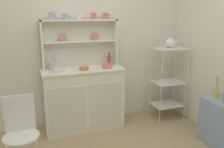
{
  "coord_description": "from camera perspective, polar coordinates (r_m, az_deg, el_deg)",
  "views": [
    {
      "loc": [
        -0.79,
        -1.84,
        1.66
      ],
      "look_at": [
        0.28,
        1.12,
        0.85
      ],
      "focal_mm": 38.01,
      "sensor_mm": 36.0,
      "label": 1
    }
  ],
  "objects": [
    {
      "name": "bowl_cream_small",
      "position": [
        3.39,
        -1.21,
        1.92
      ],
      "size": [
        0.14,
        0.14,
        0.06
      ],
      "primitive_type": "cylinder",
      "color": "#D17A84",
      "rests_on": "hutch_cabinet"
    },
    {
      "name": "porcelain_teapot",
      "position": [
        3.74,
        13.84,
        7.25
      ],
      "size": [
        0.24,
        0.15,
        0.17
      ],
      "color": "white",
      "rests_on": "bakers_rack"
    },
    {
      "name": "cup_cream_2",
      "position": [
        3.41,
        -7.93,
        13.56
      ],
      "size": [
        0.08,
        0.07,
        0.08
      ],
      "color": "silver",
      "rests_on": "hutch_shelf_unit"
    },
    {
      "name": "utensil_jar",
      "position": [
        3.38,
        -14.45,
        1.89
      ],
      "size": [
        0.08,
        0.08,
        0.22
      ],
      "color": "#B2B7C6",
      "rests_on": "hutch_cabinet"
    },
    {
      "name": "cup_lilac_0",
      "position": [
        3.35,
        -14.3,
        13.4
      ],
      "size": [
        0.09,
        0.07,
        0.09
      ],
      "color": "#B79ECC",
      "rests_on": "hutch_shelf_unit"
    },
    {
      "name": "bakers_rack",
      "position": [
        3.84,
        13.37,
        -0.87
      ],
      "size": [
        0.47,
        0.36,
        1.15
      ],
      "color": "silver",
      "rests_on": "ground"
    },
    {
      "name": "jam_bottle",
      "position": [
        3.56,
        -0.67,
        3.28
      ],
      "size": [
        0.06,
        0.06,
        0.19
      ],
      "color": "#B74C47",
      "rests_on": "hutch_cabinet"
    },
    {
      "name": "bowl_floral_medium",
      "position": [
        3.3,
        -6.76,
        1.35
      ],
      "size": [
        0.13,
        0.13,
        0.05
      ],
      "primitive_type": "cylinder",
      "color": "#C67556",
      "rests_on": "hutch_cabinet"
    },
    {
      "name": "cup_sky_1",
      "position": [
        3.37,
        -11.09,
        13.43
      ],
      "size": [
        0.09,
        0.08,
        0.08
      ],
      "color": "#8EB2D1",
      "rests_on": "hutch_shelf_unit"
    },
    {
      "name": "bowl_mixing_large",
      "position": [
        3.25,
        -12.55,
        0.86
      ],
      "size": [
        0.16,
        0.16,
        0.05
      ],
      "primitive_type": "cylinder",
      "color": "silver",
      "rests_on": "hutch_cabinet"
    },
    {
      "name": "flower_vase",
      "position": [
        3.31,
        23.75,
        -3.54
      ],
      "size": [
        0.07,
        0.07,
        0.31
      ],
      "color": "#DBB760",
      "rests_on": "side_shelf_blue"
    },
    {
      "name": "cup_terracotta_4",
      "position": [
        3.51,
        -1.56,
        13.79
      ],
      "size": [
        0.1,
        0.08,
        0.09
      ],
      "color": "#C67556",
      "rests_on": "hutch_shelf_unit"
    },
    {
      "name": "cup_rose_3",
      "position": [
        3.46,
        -4.54,
        13.77
      ],
      "size": [
        0.08,
        0.07,
        0.09
      ],
      "color": "#D17A84",
      "rests_on": "hutch_shelf_unit"
    },
    {
      "name": "hutch_cabinet",
      "position": [
        3.5,
        -6.81,
        -5.77
      ],
      "size": [
        1.15,
        0.45,
        0.9
      ],
      "color": "white",
      "rests_on": "ground"
    },
    {
      "name": "wall_back",
      "position": [
        3.58,
        -7.04,
        7.68
      ],
      "size": [
        3.84,
        0.05,
        2.5
      ],
      "primitive_type": "cube",
      "color": "silver",
      "rests_on": "ground"
    },
    {
      "name": "wire_chair",
      "position": [
        2.67,
        -21.11,
        -12.03
      ],
      "size": [
        0.36,
        0.36,
        0.85
      ],
      "rotation": [
        0.0,
        0.0,
        -0.03
      ],
      "color": "white",
      "rests_on": "ground"
    },
    {
      "name": "hutch_shelf_unit",
      "position": [
        3.47,
        -7.85,
        8.25
      ],
      "size": [
        1.08,
        0.18,
        0.68
      ],
      "color": "silver",
      "rests_on": "hutch_cabinet"
    },
    {
      "name": "side_shelf_blue",
      "position": [
        3.38,
        24.43,
        -10.76
      ],
      "size": [
        0.28,
        0.48,
        0.6
      ],
      "primitive_type": "cube",
      "color": "#849EBC",
      "rests_on": "ground"
    }
  ]
}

